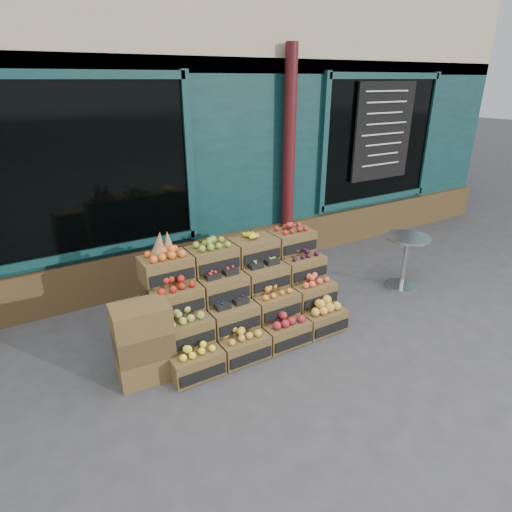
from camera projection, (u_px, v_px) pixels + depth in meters
ground at (304, 343)px, 4.78m from camera, size 60.00×60.00×0.00m
shop_facade at (141, 98)px, 7.89m from camera, size 12.00×6.24×4.80m
crate_display at (243, 300)px, 4.85m from camera, size 2.13×1.05×1.33m
spare_crates at (143, 342)px, 4.09m from camera, size 0.56×0.41×0.80m
bistro_table at (405, 256)px, 5.90m from camera, size 0.60×0.60×0.76m
shopkeeper at (115, 219)px, 5.92m from camera, size 0.80×0.66×1.88m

